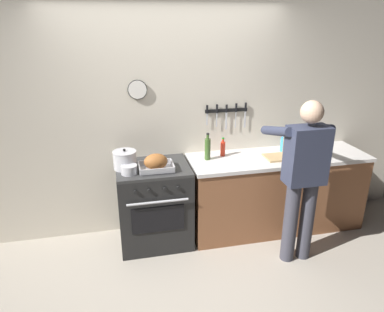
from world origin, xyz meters
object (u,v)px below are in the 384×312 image
roasting_pan (156,163)px  stock_pot (125,160)px  bottle_olive_oil (208,149)px  bottle_dish_soap (283,144)px  bottle_vinegar (286,144)px  cutting_board (281,157)px  stove (154,205)px  bottle_hot_sauce (223,148)px  saucepan (129,169)px  person_cook (303,173)px

roasting_pan → stock_pot: bearing=158.7°
bottle_olive_oil → bottle_dish_soap: (0.92, 0.06, -0.03)m
bottle_vinegar → bottle_dish_soap: bearing=84.0°
cutting_board → bottle_dish_soap: bottle_dish_soap is taller
stove → bottle_hot_sauce: (0.80, 0.14, 0.54)m
saucepan → stove: bearing=29.1°
bottle_hot_sauce → bottle_vinegar: 0.72m
cutting_board → bottle_olive_oil: bottle_olive_oil is taller
person_cook → roasting_pan: (-1.36, 0.50, 0.03)m
stove → bottle_hot_sauce: size_ratio=4.25×
cutting_board → bottle_vinegar: bearing=46.3°
stove → bottle_hot_sauce: bottle_hot_sauce is taller
roasting_pan → bottle_dish_soap: (1.50, 0.23, 0.01)m
stock_pot → cutting_board: bearing=-2.5°
saucepan → bottle_hot_sauce: bearing=14.7°
roasting_pan → bottle_vinegar: bearing=5.8°
person_cook → bottle_dish_soap: (0.15, 0.73, 0.04)m
saucepan → bottle_vinegar: bottle_vinegar is taller
cutting_board → bottle_dish_soap: 0.23m
stock_pot → saucepan: bearing=-78.2°
saucepan → bottle_olive_oil: bottle_olive_oil is taller
stove → cutting_board: 1.49m
roasting_pan → bottle_olive_oil: (0.58, 0.17, 0.05)m
roasting_pan → cutting_board: roasting_pan is taller
bottle_olive_oil → bottle_hot_sauce: (0.20, 0.07, -0.04)m
bottle_vinegar → stock_pot: bearing=-178.9°
roasting_pan → bottle_vinegar: size_ratio=1.32×
roasting_pan → saucepan: (-0.27, -0.03, -0.03)m
saucepan → bottle_hot_sauce: (1.05, 0.28, 0.04)m
person_cook → bottle_hot_sauce: size_ratio=7.83×
saucepan → bottle_dish_soap: bearing=8.4°
stove → bottle_dish_soap: bearing=4.7°
bottle_hot_sauce → bottle_dish_soap: bottle_dish_soap is taller
bottle_hot_sauce → roasting_pan: bearing=-162.6°
bottle_hot_sauce → bottle_vinegar: (0.71, -0.09, 0.02)m
person_cook → stock_pot: person_cook is taller
stove → roasting_pan: bearing=-77.8°
cutting_board → bottle_hot_sauce: 0.65m
bottle_olive_oil → bottle_vinegar: (0.91, -0.02, -0.01)m
roasting_pan → stock_pot: size_ratio=1.47×
person_cook → bottle_vinegar: size_ratio=6.21×
stove → bottle_dish_soap: size_ratio=4.06×
cutting_board → bottle_dish_soap: bearing=59.3°
bottle_vinegar → person_cook: bearing=-102.0°
stove → stock_pot: size_ratio=3.75×
bottle_olive_oil → bottle_vinegar: bottle_olive_oil is taller
cutting_board → bottle_vinegar: 0.18m
bottle_hot_sauce → cutting_board: bearing=-18.2°
bottle_vinegar → bottle_dish_soap: size_ratio=1.21×
bottle_dish_soap → bottle_olive_oil: bearing=-176.5°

